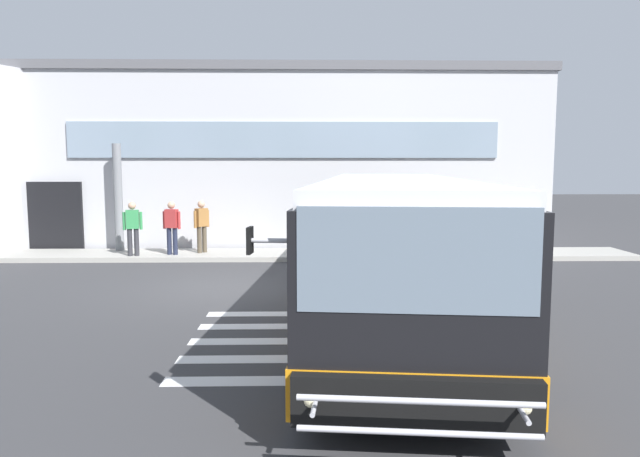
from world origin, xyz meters
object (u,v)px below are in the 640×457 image
at_px(entry_support_column, 118,197).
at_px(bus_main_foreground, 393,248).
at_px(passenger_by_doorway, 172,224).
at_px(passenger_at_curb_edge, 202,224).
at_px(passenger_near_column, 133,226).

height_order(entry_support_column, bus_main_foreground, entry_support_column).
xyz_separation_m(entry_support_column, passenger_by_doorway, (1.96, -0.94, -0.79)).
bearing_deg(passenger_at_curb_edge, entry_support_column, 168.54).
relative_size(bus_main_foreground, passenger_at_curb_edge, 7.27).
height_order(entry_support_column, passenger_by_doorway, entry_support_column).
bearing_deg(bus_main_foreground, passenger_near_column, 136.67).
relative_size(passenger_near_column, passenger_at_curb_edge, 1.00).
bearing_deg(passenger_at_curb_edge, passenger_by_doorway, -156.83).
bearing_deg(passenger_at_curb_edge, bus_main_foreground, -55.25).
distance_m(passenger_near_column, passenger_at_curb_edge, 2.11).
height_order(bus_main_foreground, passenger_by_doorway, bus_main_foreground).
distance_m(entry_support_column, passenger_by_doorway, 2.31).
bearing_deg(entry_support_column, passenger_near_column, -56.27).
relative_size(bus_main_foreground, passenger_by_doorway, 7.27).
height_order(entry_support_column, passenger_near_column, entry_support_column).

